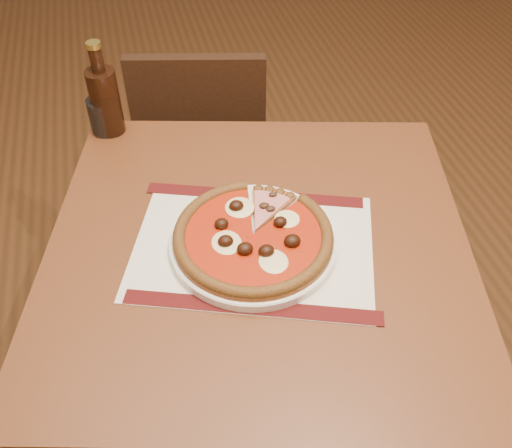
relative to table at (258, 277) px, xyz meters
The scene contains 8 objects.
table is the anchor object (origin of this frame).
chair_far 0.76m from the table, 89.21° to the left, with size 0.46×0.46×0.80m.
placemat 0.10m from the table, 145.79° to the right, with size 0.45×0.32×0.00m, color silver.
plate 0.11m from the table, 145.79° to the right, with size 0.31×0.31×0.02m, color white.
pizza 0.13m from the table, 145.40° to the right, with size 0.30×0.30×0.04m.
ham_slice 0.15m from the table, 54.74° to the left, with size 0.10×0.13×0.02m.
water_glass 0.53m from the table, 120.31° to the left, with size 0.07×0.07×0.08m, color white.
bottle 0.54m from the table, 119.41° to the left, with size 0.07×0.07×0.22m.
Camera 1 is at (-0.48, -1.83, 1.54)m, focal length 40.00 mm.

